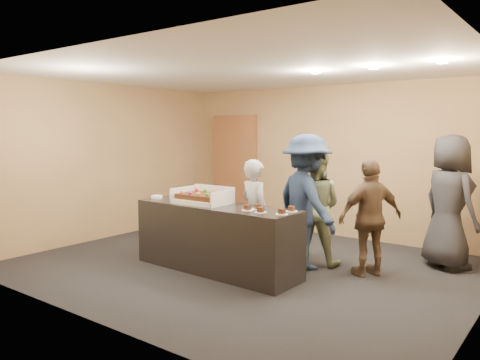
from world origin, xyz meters
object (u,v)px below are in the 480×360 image
Objects in this scene: cake_box at (204,200)px; plate_stack at (157,197)px; serving_counter at (216,238)px; storage_cabinet at (235,169)px; sheet_cake at (202,196)px; person_dark_suit at (449,202)px; person_server_grey at (255,214)px; person_navy_man at (306,202)px; person_brown_extra at (371,218)px; person_sage_man at (314,207)px.

cake_box reaches higher than plate_stack.
cake_box reaches higher than serving_counter.
storage_cabinet is at bearing 119.88° from cake_box.
sheet_cake is (-0.00, -0.03, 0.05)m from cake_box.
person_dark_suit is at bearing 36.27° from cake_box.
plate_stack is 1.52m from person_server_grey.
person_navy_man is 1.00× the size of person_dark_suit.
person_dark_suit reaches higher than person_brown_extra.
person_dark_suit reaches higher than plate_stack.
person_dark_suit reaches higher than sheet_cake.
person_brown_extra is at bearing -137.28° from person_navy_man.
person_server_grey is 0.92× the size of person_sage_man.
person_navy_man is at bearing -126.75° from person_server_grey.
sheet_cake is 0.43× the size of person_server_grey.
cake_box is at bearing -60.12° from storage_cabinet.
storage_cabinet is 4.06m from person_brown_extra.
storage_cabinet is 1.43× the size of person_brown_extra.
person_server_grey is at bearing 33.24° from person_sage_man.
plate_stack is 0.11× the size of person_server_grey.
person_server_grey is at bearing 56.39° from serving_counter.
person_sage_man is at bearing 29.35° from plate_stack.
cake_box is at bearing 28.09° from person_sage_man.
storage_cabinet is 3.28m from sheet_cake.
storage_cabinet is at bearing 25.76° from person_dark_suit.
person_dark_suit is at bearing -10.87° from storage_cabinet.
person_navy_man is (1.15, 0.81, -0.02)m from cake_box.
person_navy_man reaches higher than person_dark_suit.
person_navy_man is at bearing -36.06° from storage_cabinet.
serving_counter is at bearing 0.00° from sheet_cake.
person_dark_suit reaches higher than serving_counter.
plate_stack is 2.30m from person_sage_man.
serving_counter is 3.76× the size of sheet_cake.
person_brown_extra is (1.99, 1.01, -0.18)m from cake_box.
serving_counter is 2.05m from person_brown_extra.
person_dark_suit reaches higher than person_server_grey.
storage_cabinet is 3.45× the size of sheet_cake.
person_dark_suit is at bearing -164.47° from person_sage_man.
person_navy_man reaches higher than serving_counter.
person_sage_man is 0.88× the size of person_navy_man.
person_brown_extra is (3.61, -1.82, -0.33)m from storage_cabinet.
sheet_cake is 1.42m from person_navy_man.
cake_box is 0.87m from plate_stack.
sheet_cake is 0.35× the size of person_navy_man.
person_dark_suit is (4.34, -0.83, -0.18)m from storage_cabinet.
person_sage_man reaches higher than person_brown_extra.
cake_box is at bearing 4.13° from plate_stack.
sheet_cake is (1.62, -2.85, -0.10)m from storage_cabinet.
sheet_cake is 1.59m from person_sage_man.
plate_stack is at bearing 14.39° from person_sage_man.
person_navy_man is at bearing 34.98° from cake_box.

